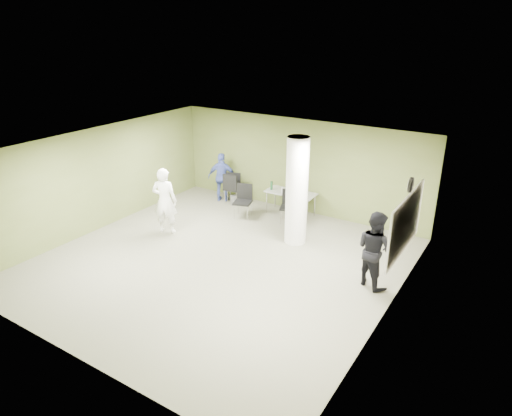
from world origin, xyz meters
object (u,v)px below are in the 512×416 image
Objects in this scene: chair_back_left at (232,186)px; man_black at (374,249)px; woman_white at (165,201)px; man_blue at (222,177)px; folding_table at (290,194)px.

chair_back_left is 0.58× the size of man_black.
man_blue is at bearing -110.01° from woman_white.
folding_table is 1.50× the size of chair_back_left.
man_blue is at bearing -17.41° from chair_back_left.
chair_back_left is 2.73m from woman_white.
woman_white is at bearing -128.55° from folding_table.
man_black reaches higher than chair_back_left.
folding_table is 0.95× the size of man_blue.
woman_white is 1.06× the size of man_black.
man_black is 1.10× the size of man_blue.
man_black is (3.40, -2.54, 0.20)m from folding_table.
chair_back_left is 0.64× the size of man_blue.
folding_table is at bearing 159.15° from man_blue.
man_black is at bearing 148.42° from chair_back_left.
folding_table is 2.38m from man_blue.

